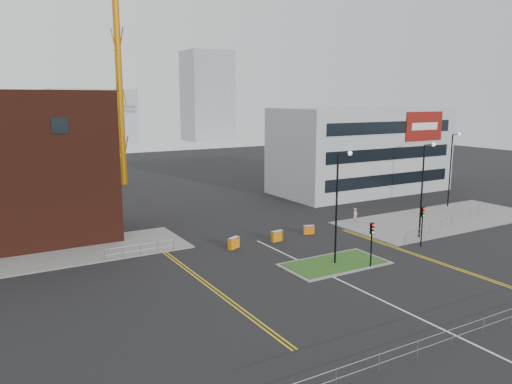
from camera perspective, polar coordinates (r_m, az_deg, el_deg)
ground at (r=34.69m, az=14.91°, el=-12.22°), size 200.00×200.00×0.00m
pavement_left at (r=46.26m, az=-25.33°, el=-7.01°), size 28.00×8.00×0.12m
pavement_right at (r=59.33m, az=20.40°, el=-2.91°), size 24.00×10.00×0.12m
island_kerb at (r=41.45m, az=8.99°, el=-8.11°), size 8.60×4.60×0.08m
grass_island at (r=41.44m, az=8.99°, el=-8.08°), size 8.00×4.00×0.12m
office_block at (r=73.50m, az=11.86°, el=4.73°), size 25.00×12.20×12.00m
tower_crane at (r=80.99m, az=-11.27°, el=18.90°), size 50.96×16.49×36.41m
streetlamp_island at (r=40.20m, az=9.45°, el=-0.77°), size 1.46×0.36×9.18m
streetlamp_right_near at (r=49.93m, az=18.64°, el=1.02°), size 1.46×0.36×9.18m
streetlamp_right_far at (r=65.67m, az=21.47°, el=3.02°), size 1.46×0.36×9.18m
traffic_light_island at (r=40.55m, az=13.11°, el=-4.94°), size 0.28×0.33×3.65m
traffic_light_right at (r=47.52m, az=18.50°, el=-2.94°), size 0.28×0.33×3.65m
railing_front at (r=30.86m, az=23.12°, el=-14.12°), size 24.05×0.05×1.10m
railing_left at (r=43.83m, az=-13.07°, el=-6.25°), size 6.05×0.05×1.10m
railing_right at (r=56.51m, az=21.43°, el=-2.88°), size 19.05×5.05×1.10m
centre_line at (r=36.00m, az=12.62°, el=-11.24°), size 0.15×30.00×0.01m
yellow_left_a at (r=37.59m, az=-6.35°, el=-10.08°), size 0.12×24.00×0.01m
yellow_left_b at (r=37.70m, az=-5.93°, el=-10.01°), size 0.12×24.00×0.01m
yellow_right_a at (r=45.11m, az=18.09°, el=-7.00°), size 0.12×20.00×0.01m
yellow_right_b at (r=45.33m, az=18.34°, el=-6.93°), size 0.12×20.00×0.01m
skyline_b at (r=155.88m, az=-18.21°, el=8.16°), size 24.00×12.00×16.00m
skyline_c at (r=162.22m, az=-5.57°, el=10.83°), size 14.00×12.00×28.00m
skyline_d at (r=163.10m, az=-25.16°, el=7.07°), size 30.00×12.00×12.00m
pedestrian at (r=54.76m, az=11.28°, el=-2.69°), size 0.69×0.53×1.70m
barrier_left at (r=44.99m, az=-2.55°, el=-5.78°), size 1.28×0.88×1.03m
barrier_mid at (r=47.22m, az=2.41°, el=-5.00°), size 1.24×0.55×1.01m
barrier_right at (r=49.91m, az=6.06°, el=-4.27°), size 1.10×0.65×0.88m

